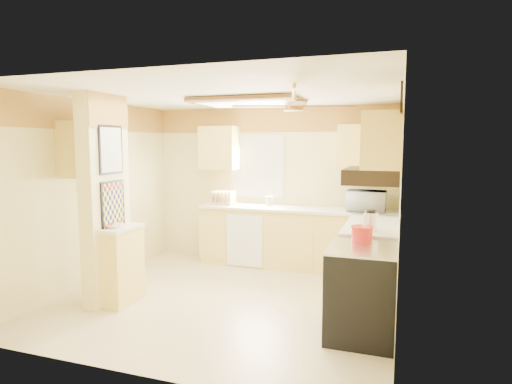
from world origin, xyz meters
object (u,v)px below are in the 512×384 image
(dutch_oven, at_px, (362,233))
(kettle, at_px, (371,221))
(microwave, at_px, (367,201))
(bowl, at_px, (114,226))
(stove, at_px, (362,292))

(dutch_oven, relative_size, kettle, 0.95)
(microwave, relative_size, kettle, 2.24)
(dutch_oven, bearing_deg, microwave, 92.94)
(kettle, bearing_deg, dutch_oven, -98.06)
(microwave, bearing_deg, bowl, 40.75)
(stove, distance_m, bowl, 2.89)
(bowl, bearing_deg, kettle, 15.08)
(dutch_oven, xyz_separation_m, kettle, (0.06, 0.42, 0.06))
(microwave, xyz_separation_m, dutch_oven, (0.10, -1.86, -0.10))
(microwave, height_order, dutch_oven, microwave)
(stove, bearing_deg, kettle, 87.84)
(stove, xyz_separation_m, microwave, (-0.13, 2.13, 0.63))
(microwave, xyz_separation_m, kettle, (0.15, -1.44, -0.04))
(stove, relative_size, microwave, 1.68)
(stove, height_order, kettle, kettle)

